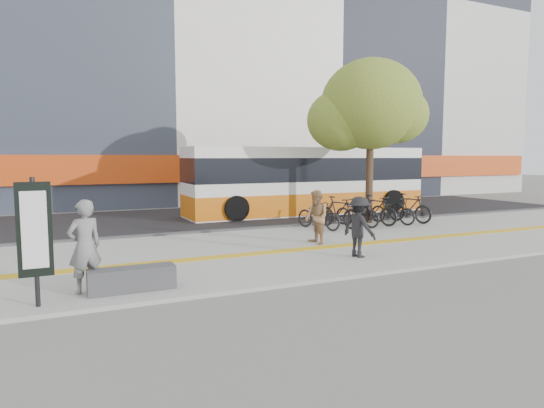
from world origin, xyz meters
name	(u,v)px	position (x,y,z in m)	size (l,w,h in m)	color
ground	(238,268)	(0.00, 0.00, 0.00)	(120.00, 120.00, 0.00)	slate
sidewalk	(218,255)	(0.00, 1.50, 0.04)	(40.00, 7.00, 0.08)	gray
tactile_strip	(224,256)	(0.00, 1.00, 0.09)	(40.00, 0.45, 0.01)	gold
street	(159,221)	(0.00, 9.00, 0.03)	(40.00, 8.00, 0.06)	black
curb	(184,234)	(0.00, 5.00, 0.07)	(40.00, 0.25, 0.14)	#343436
bench	(132,279)	(-2.60, -1.20, 0.30)	(1.60, 0.45, 0.45)	#343436
signboard	(35,232)	(-4.20, -1.51, 1.37)	(0.55, 0.10, 2.20)	black
street_tree	(368,107)	(7.18, 4.82, 4.51)	(4.40, 3.80, 6.31)	#3B2A1A
bus	(308,182)	(6.61, 8.50, 1.46)	(11.14, 2.64, 2.97)	white
bicycle_row	(366,211)	(6.54, 4.00, 0.61)	(5.23, 2.03, 1.12)	black
seated_woman	(85,246)	(-3.40, -0.94, 0.96)	(0.64, 0.42, 1.75)	black
pedestrian_tan	(316,217)	(3.04, 1.57, 0.87)	(0.76, 0.60, 1.57)	#9A734D
pedestrian_dark	(359,227)	(3.10, -0.45, 0.85)	(0.99, 0.57, 1.54)	black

